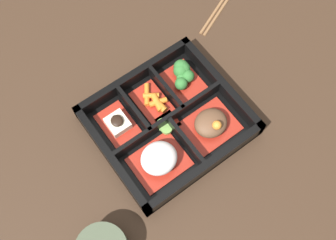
# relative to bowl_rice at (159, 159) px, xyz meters

# --- Properties ---
(ground_plane) EXTENTS (3.00, 3.00, 0.00)m
(ground_plane) POSITION_rel_bowl_rice_xyz_m (-0.06, -0.05, -0.03)
(ground_plane) COLOR #382619
(bento_base) EXTENTS (0.27, 0.25, 0.01)m
(bento_base) POSITION_rel_bowl_rice_xyz_m (-0.06, -0.05, -0.03)
(bento_base) COLOR black
(bento_base) RESTS_ON ground_plane
(bento_rim) EXTENTS (0.27, 0.25, 0.04)m
(bento_rim) POSITION_rel_bowl_rice_xyz_m (-0.06, -0.06, -0.01)
(bento_rim) COLOR black
(bento_rim) RESTS_ON ground_plane
(bowl_stew) EXTENTS (0.10, 0.08, 0.05)m
(bowl_stew) POSITION_rel_bowl_rice_xyz_m (-0.12, 0.00, -0.01)
(bowl_stew) COLOR maroon
(bowl_stew) RESTS_ON bento_base
(bowl_rice) EXTENTS (0.10, 0.08, 0.05)m
(bowl_rice) POSITION_rel_bowl_rice_xyz_m (0.00, 0.00, 0.00)
(bowl_rice) COLOR maroon
(bowl_rice) RESTS_ON bento_base
(bowl_greens) EXTENTS (0.07, 0.09, 0.04)m
(bowl_greens) POSITION_rel_bowl_rice_xyz_m (-0.14, -0.12, -0.01)
(bowl_greens) COLOR maroon
(bowl_greens) RESTS_ON bento_base
(bowl_carrots) EXTENTS (0.06, 0.09, 0.02)m
(bowl_carrots) POSITION_rel_bowl_rice_xyz_m (-0.06, -0.11, -0.01)
(bowl_carrots) COLOR maroon
(bowl_carrots) RESTS_ON bento_base
(bowl_tofu) EXTENTS (0.06, 0.09, 0.03)m
(bowl_tofu) POSITION_rel_bowl_rice_xyz_m (0.02, -0.11, -0.01)
(bowl_tofu) COLOR maroon
(bowl_tofu) RESTS_ON bento_base
(bowl_pickles) EXTENTS (0.04, 0.04, 0.01)m
(bowl_pickles) POSITION_rel_bowl_rice_xyz_m (-0.05, -0.05, -0.02)
(bowl_pickles) COLOR maroon
(bowl_pickles) RESTS_ON bento_base
(chopsticks) EXTENTS (0.20, 0.10, 0.01)m
(chopsticks) POSITION_rel_bowl_rice_xyz_m (-0.35, -0.23, -0.03)
(chopsticks) COLOR brown
(chopsticks) RESTS_ON ground_plane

